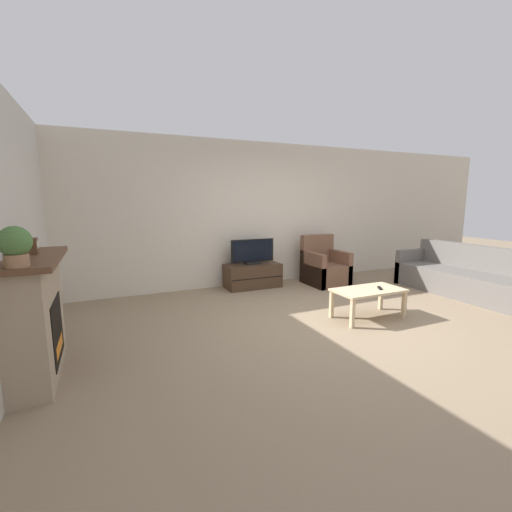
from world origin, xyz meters
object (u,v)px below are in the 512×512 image
at_px(mantel_clock, 33,246).
at_px(couch, 471,280).
at_px(mantel_vase_left, 20,249).
at_px(potted_plant, 15,245).
at_px(fireplace, 36,315).
at_px(coffee_table, 368,293).
at_px(tv, 253,253).
at_px(tv_stand, 253,276).
at_px(remote, 380,288).
at_px(armchair, 324,269).

bearing_deg(mantel_clock, couch, -0.47).
xyz_separation_m(mantel_vase_left, potted_plant, (0.00, -0.17, 0.05)).
distance_m(fireplace, couch, 6.26).
height_order(mantel_clock, coffee_table, mantel_clock).
bearing_deg(coffee_table, mantel_vase_left, -174.91).
xyz_separation_m(tv, coffee_table, (0.78, -2.21, -0.30)).
height_order(mantel_clock, tv_stand, mantel_clock).
relative_size(fireplace, remote, 8.89).
bearing_deg(armchair, remote, -102.95).
bearing_deg(tv_stand, armchair, -13.49).
xyz_separation_m(remote, couch, (2.20, 0.18, -0.13)).
relative_size(fireplace, tv_stand, 1.29).
relative_size(potted_plant, remote, 2.08).
bearing_deg(fireplace, potted_plant, -88.29).
distance_m(tv, remote, 2.45).
xyz_separation_m(fireplace, remote, (4.06, -0.10, -0.15)).
xyz_separation_m(fireplace, tv_stand, (3.12, 2.16, -0.35)).
height_order(tv, couch, tv).
bearing_deg(armchair, potted_plant, -151.93).
bearing_deg(potted_plant, coffee_table, 7.50).
distance_m(mantel_clock, tv_stand, 3.83).
xyz_separation_m(mantel_clock, coffee_table, (3.88, -0.18, -0.85)).
height_order(tv, coffee_table, tv).
relative_size(fireplace, potted_plant, 4.28).
relative_size(tv, remote, 5.69).
xyz_separation_m(fireplace, couch, (6.26, 0.08, -0.29)).
height_order(fireplace, armchair, fireplace).
distance_m(fireplace, remote, 4.06).
relative_size(fireplace, tv, 1.56).
distance_m(mantel_vase_left, mantel_clock, 0.53).
xyz_separation_m(fireplace, mantel_vase_left, (0.02, -0.40, 0.67)).
xyz_separation_m(fireplace, mantel_clock, (0.02, 0.13, 0.63)).
distance_m(coffee_table, couch, 2.36).
bearing_deg(remote, tv_stand, 144.26).
relative_size(tv_stand, couch, 0.42).
bearing_deg(mantel_vase_left, armchair, 26.40).
xyz_separation_m(fireplace, armchair, (4.50, 1.83, -0.27)).
relative_size(mantel_clock, couch, 0.06).
relative_size(potted_plant, tv_stand, 0.30).
distance_m(fireplace, tv_stand, 3.81).
bearing_deg(tv_stand, tv, -90.00).
relative_size(armchair, couch, 0.38).
relative_size(potted_plant, tv, 0.37).
height_order(potted_plant, couch, potted_plant).
distance_m(fireplace, potted_plant, 0.91).
bearing_deg(mantel_vase_left, tv_stand, 39.45).
bearing_deg(tv_stand, fireplace, -145.34).
xyz_separation_m(tv_stand, coffee_table, (0.78, -2.21, 0.13)).
height_order(mantel_vase_left, coffee_table, mantel_vase_left).
distance_m(armchair, coffee_table, 1.97).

